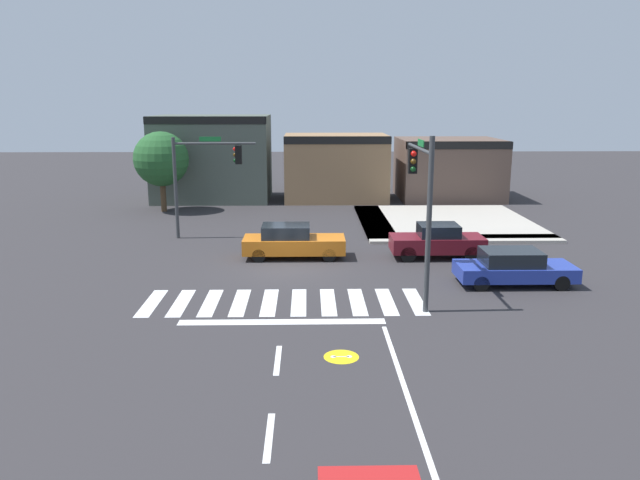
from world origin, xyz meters
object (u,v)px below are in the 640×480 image
object	(u,v)px
roadside_tree	(161,159)
traffic_signal_southeast	(421,189)
car_orange	(292,242)
car_maroon	(437,241)
traffic_signal_northwest	(204,168)
car_blue	(514,267)

from	to	relation	value
roadside_tree	traffic_signal_southeast	bearing A→B (deg)	-53.40
traffic_signal_southeast	roadside_tree	xyz separation A→B (m)	(-13.40, 18.04, -0.65)
car_orange	car_maroon	bearing A→B (deg)	-1.04
traffic_signal_northwest	roadside_tree	distance (m)	8.93
roadside_tree	car_blue	bearing A→B (deg)	-43.45
traffic_signal_southeast	car_maroon	size ratio (longest dim) A/B	1.42
traffic_signal_northwest	car_maroon	world-z (taller)	traffic_signal_northwest
roadside_tree	car_orange	bearing A→B (deg)	-54.59
traffic_signal_southeast	car_maroon	distance (m)	6.88
car_orange	car_maroon	world-z (taller)	car_maroon
roadside_tree	car_maroon	bearing A→B (deg)	-38.74
car_orange	traffic_signal_southeast	bearing A→B (deg)	-51.06
traffic_signal_southeast	car_blue	bearing A→B (deg)	-69.25
car_orange	roadside_tree	xyz separation A→B (m)	(-8.64, 12.16, 2.62)
traffic_signal_northwest	roadside_tree	xyz separation A→B (m)	(-4.07, 7.94, -0.29)
traffic_signal_northwest	car_orange	bearing A→B (deg)	-42.66
car_orange	car_maroon	xyz separation A→B (m)	(6.66, -0.12, 0.02)
car_orange	roadside_tree	world-z (taller)	roadside_tree
car_maroon	car_blue	world-z (taller)	car_maroon
car_orange	roadside_tree	distance (m)	15.15
traffic_signal_southeast	traffic_signal_northwest	bearing A→B (deg)	42.73
traffic_signal_southeast	roadside_tree	bearing A→B (deg)	36.60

